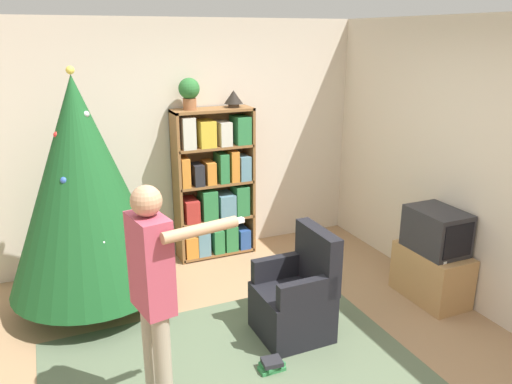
{
  "coord_description": "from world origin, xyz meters",
  "views": [
    {
      "loc": [
        -1.47,
        -2.97,
        2.43
      ],
      "look_at": [
        0.28,
        1.02,
        1.05
      ],
      "focal_mm": 35.0,
      "sensor_mm": 36.0,
      "label": 1
    }
  ],
  "objects_px": {
    "christmas_tree": "(83,186)",
    "armchair": "(297,299)",
    "standing_person": "(154,288)",
    "bookshelf": "(215,186)",
    "table_lamp": "(234,98)",
    "television": "(437,231)",
    "potted_plant": "(189,91)"
  },
  "relations": [
    {
      "from": "television",
      "to": "potted_plant",
      "type": "relative_size",
      "value": 1.66
    },
    {
      "from": "television",
      "to": "table_lamp",
      "type": "distance_m",
      "value": 2.47
    },
    {
      "from": "bookshelf",
      "to": "potted_plant",
      "type": "height_order",
      "value": "potted_plant"
    },
    {
      "from": "christmas_tree",
      "to": "potted_plant",
      "type": "bearing_deg",
      "value": 28.74
    },
    {
      "from": "bookshelf",
      "to": "christmas_tree",
      "type": "height_order",
      "value": "christmas_tree"
    },
    {
      "from": "table_lamp",
      "to": "bookshelf",
      "type": "bearing_deg",
      "value": -177.19
    },
    {
      "from": "bookshelf",
      "to": "table_lamp",
      "type": "height_order",
      "value": "table_lamp"
    },
    {
      "from": "television",
      "to": "potted_plant",
      "type": "distance_m",
      "value": 2.8
    },
    {
      "from": "television",
      "to": "standing_person",
      "type": "bearing_deg",
      "value": -169.46
    },
    {
      "from": "standing_person",
      "to": "armchair",
      "type": "bearing_deg",
      "value": 100.86
    },
    {
      "from": "television",
      "to": "potted_plant",
      "type": "xyz_separation_m",
      "value": [
        -1.79,
        1.8,
        1.17
      ]
    },
    {
      "from": "bookshelf",
      "to": "standing_person",
      "type": "xyz_separation_m",
      "value": [
        -1.19,
        -2.3,
        0.14
      ]
    },
    {
      "from": "christmas_tree",
      "to": "armchair",
      "type": "bearing_deg",
      "value": -37.72
    },
    {
      "from": "christmas_tree",
      "to": "potted_plant",
      "type": "distance_m",
      "value": 1.51
    },
    {
      "from": "potted_plant",
      "to": "television",
      "type": "bearing_deg",
      "value": -45.21
    },
    {
      "from": "television",
      "to": "standing_person",
      "type": "distance_m",
      "value": 2.79
    },
    {
      "from": "armchair",
      "to": "table_lamp",
      "type": "relative_size",
      "value": 4.6
    },
    {
      "from": "television",
      "to": "christmas_tree",
      "type": "distance_m",
      "value": 3.22
    },
    {
      "from": "bookshelf",
      "to": "television",
      "type": "relative_size",
      "value": 3.07
    },
    {
      "from": "armchair",
      "to": "standing_person",
      "type": "distance_m",
      "value": 1.5
    },
    {
      "from": "bookshelf",
      "to": "television",
      "type": "height_order",
      "value": "bookshelf"
    },
    {
      "from": "christmas_tree",
      "to": "armchair",
      "type": "xyz_separation_m",
      "value": [
        1.51,
        -1.17,
        -0.84
      ]
    },
    {
      "from": "bookshelf",
      "to": "armchair",
      "type": "bearing_deg",
      "value": -87.39
    },
    {
      "from": "standing_person",
      "to": "table_lamp",
      "type": "distance_m",
      "value": 2.84
    },
    {
      "from": "television",
      "to": "table_lamp",
      "type": "height_order",
      "value": "table_lamp"
    },
    {
      "from": "television",
      "to": "christmas_tree",
      "type": "height_order",
      "value": "christmas_tree"
    },
    {
      "from": "television",
      "to": "armchair",
      "type": "height_order",
      "value": "armchair"
    },
    {
      "from": "bookshelf",
      "to": "christmas_tree",
      "type": "xyz_separation_m",
      "value": [
        -1.43,
        -0.63,
        0.36
      ]
    },
    {
      "from": "standing_person",
      "to": "christmas_tree",
      "type": "bearing_deg",
      "value": 177.56
    },
    {
      "from": "christmas_tree",
      "to": "standing_person",
      "type": "height_order",
      "value": "christmas_tree"
    },
    {
      "from": "armchair",
      "to": "television",
      "type": "bearing_deg",
      "value": 89.9
    },
    {
      "from": "armchair",
      "to": "potted_plant",
      "type": "height_order",
      "value": "potted_plant"
    }
  ]
}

